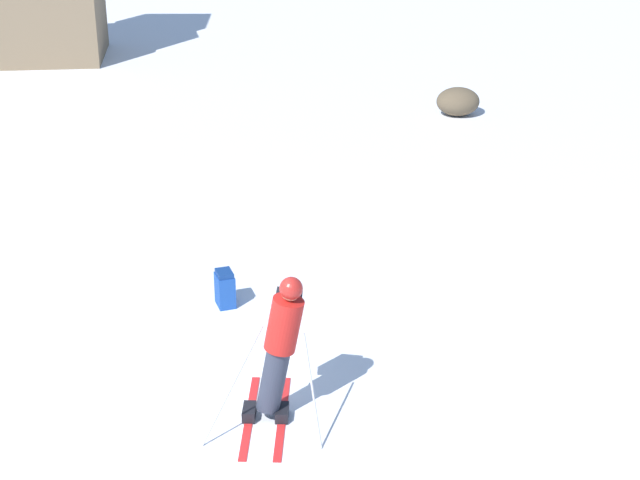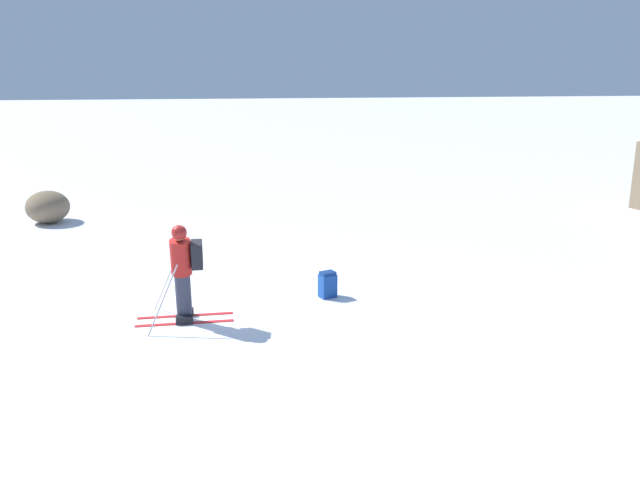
{
  "view_description": "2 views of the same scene",
  "coord_description": "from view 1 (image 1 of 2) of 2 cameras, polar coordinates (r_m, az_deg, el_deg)",
  "views": [
    {
      "loc": [
        0.85,
        -9.87,
        6.65
      ],
      "look_at": [
        1.8,
        1.24,
        1.56
      ],
      "focal_mm": 60.0,
      "sensor_mm": 36.0,
      "label": 1
    },
    {
      "loc": [
        11.3,
        -0.59,
        3.92
      ],
      "look_at": [
        1.32,
        2.33,
        1.29
      ],
      "focal_mm": 35.0,
      "sensor_mm": 36.0,
      "label": 2
    }
  ],
  "objects": [
    {
      "name": "ground_plane",
      "position": [
        11.94,
        -8.25,
        -9.61
      ],
      "size": [
        300.0,
        300.0,
        0.0
      ],
      "primitive_type": "plane",
      "color": "white"
    },
    {
      "name": "skier",
      "position": [
        11.41,
        -2.11,
        -5.38
      ],
      "size": [
        1.28,
        1.67,
        1.75
      ],
      "rotation": [
        0.0,
        0.0,
        -0.12
      ],
      "color": "red",
      "rests_on": "ground"
    },
    {
      "name": "exposed_boulder_1",
      "position": [
        21.77,
        7.37,
        7.34
      ],
      "size": [
        0.87,
        0.74,
        0.56
      ],
      "primitive_type": "ellipsoid",
      "color": "brown",
      "rests_on": "ground"
    },
    {
      "name": "spare_backpack",
      "position": [
        14.09,
        -5.09,
        -2.6
      ],
      "size": [
        0.28,
        0.34,
        0.5
      ],
      "rotation": [
        0.0,
        0.0,
        1.81
      ],
      "color": "#194293",
      "rests_on": "ground"
    }
  ]
}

